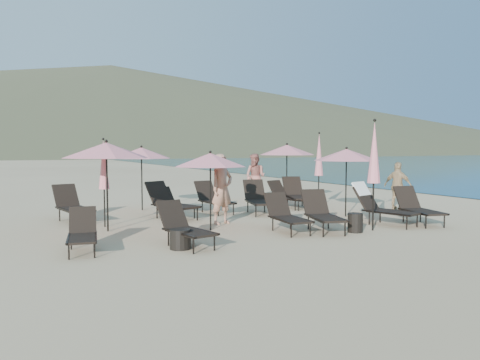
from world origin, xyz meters
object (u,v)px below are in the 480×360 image
side_table_1 (355,223)px  beachgoer_c (398,186)px  lounger_5 (418,207)px  beachgoer_b (255,176)px  lounger_10 (287,195)px  beachgoer_a (222,189)px  lounger_2 (286,214)px  lounger_9 (213,198)px  lounger_12 (258,198)px  lounger_1 (184,226)px  lounger_8 (171,202)px  umbrella_open_1 (210,160)px  umbrella_closed_1 (319,155)px  side_table_0 (180,239)px  lounger_3 (322,213)px  umbrella_closed_0 (374,153)px  lounger_0 (82,232)px  umbrella_open_2 (346,155)px  umbrella_closed_2 (104,165)px  umbrella_open_3 (141,153)px  umbrella_open_4 (287,150)px  lounger_6 (72,205)px  lounger_11 (297,193)px  lounger_4 (380,205)px  umbrella_open_0 (106,150)px  lounger_7 (174,203)px

side_table_1 → beachgoer_c: bearing=32.1°
lounger_5 → beachgoer_b: size_ratio=0.99×
lounger_10 → beachgoer_a: 4.03m
lounger_2 → lounger_9: bearing=99.1°
lounger_12 → lounger_1: bearing=-121.2°
lounger_8 → lounger_10: size_ratio=1.16×
lounger_12 → umbrella_open_1: size_ratio=0.95×
umbrella_closed_1 → side_table_0: (-6.55, -4.01, -1.62)m
umbrella_open_1 → umbrella_closed_1: umbrella_closed_1 is taller
lounger_10 → lounger_9: bearing=165.1°
lounger_3 → lounger_12: bearing=104.7°
lounger_5 → umbrella_closed_1: size_ratio=0.69×
lounger_9 → umbrella_closed_0: (2.23, -4.85, 1.50)m
lounger_0 → side_table_0: (1.83, -0.71, -0.19)m
umbrella_open_2 → lounger_10: bearing=100.4°
umbrella_closed_2 → beachgoer_c: size_ratio=1.46×
umbrella_open_3 → umbrella_open_4: size_ratio=0.95×
lounger_5 → umbrella_open_2: size_ratio=0.86×
lounger_6 → beachgoer_a: (3.59, -2.33, 0.49)m
lounger_11 → lounger_2: bearing=-108.6°
lounger_9 → beachgoer_a: beachgoer_a is taller
lounger_1 → beachgoer_c: 8.74m
umbrella_open_3 → lounger_10: bearing=-20.9°
lounger_0 → lounger_9: size_ratio=0.87×
lounger_12 → beachgoer_b: bearing=77.8°
lounger_3 → lounger_4: (2.03, 0.08, 0.08)m
lounger_0 → umbrella_open_3: (2.79, 5.56, 1.52)m
beachgoer_a → beachgoer_c: size_ratio=1.19×
umbrella_closed_0 → umbrella_open_0: bearing=153.4°
umbrella_open_2 → beachgoer_c: (2.58, 0.40, -1.07)m
side_table_1 → lounger_1: bearing=174.5°
lounger_8 → beachgoer_b: 5.79m
lounger_9 → lounger_10: size_ratio=1.03×
lounger_0 → umbrella_closed_0: 7.14m
lounger_4 → umbrella_open_2: bearing=70.8°
umbrella_closed_0 → side_table_1: 1.81m
umbrella_closed_0 → beachgoer_b: 7.72m
lounger_7 → lounger_6: bearing=155.1°
lounger_1 → side_table_0: 0.36m
lounger_8 → side_table_0: bearing=-124.7°
lounger_4 → umbrella_open_1: size_ratio=0.95×
side_table_0 → lounger_5: bearing=0.5°
lounger_2 → umbrella_open_1: umbrella_open_1 is taller
lounger_6 → umbrella_open_2: (7.51, -2.84, 1.40)m
lounger_2 → lounger_6: lounger_6 is taller
lounger_1 → lounger_8: bearing=64.6°
lounger_8 → umbrella_closed_2: bearing=178.7°
umbrella_open_3 → umbrella_closed_2: umbrella_closed_2 is taller
lounger_12 → beachgoer_a: beachgoer_a is taller
lounger_7 → side_table_1: 5.52m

